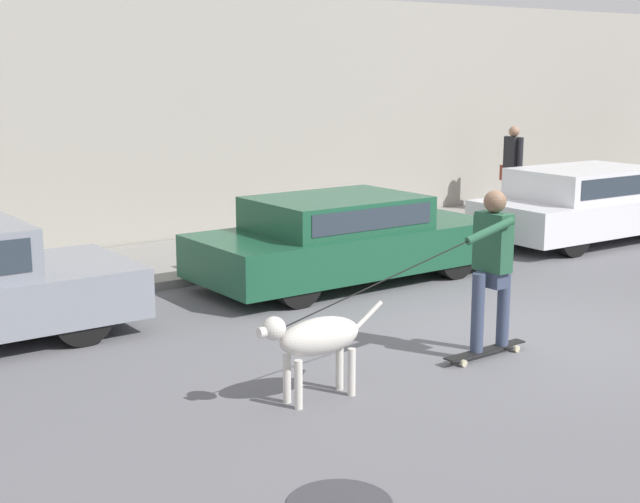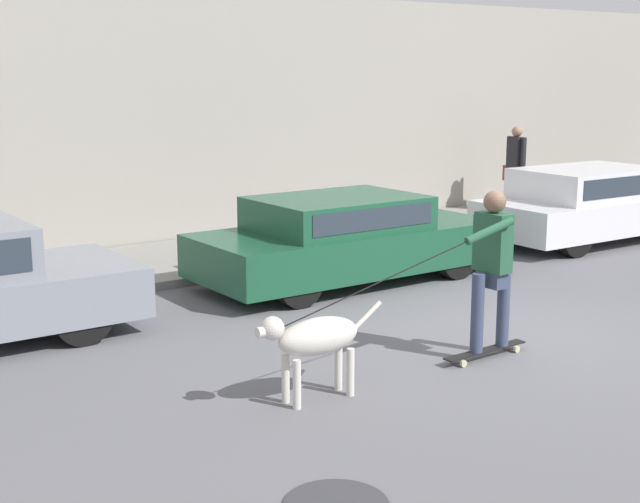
% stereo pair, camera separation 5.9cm
% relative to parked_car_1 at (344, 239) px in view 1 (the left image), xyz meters
% --- Properties ---
extents(ground_plane, '(36.00, 36.00, 0.00)m').
position_rel_parked_car_1_xyz_m(ground_plane, '(-0.01, -3.02, -0.58)').
color(ground_plane, slate).
extents(back_wall, '(32.00, 0.30, 4.02)m').
position_rel_parked_car_1_xyz_m(back_wall, '(-0.01, 3.70, 1.44)').
color(back_wall, '#9E998E').
rests_on(back_wall, ground_plane).
extents(sidewalk_curb, '(30.00, 2.58, 0.11)m').
position_rel_parked_car_1_xyz_m(sidewalk_curb, '(-0.01, 2.24, -0.52)').
color(sidewalk_curb, gray).
rests_on(sidewalk_curb, ground_plane).
extents(parked_car_1, '(4.20, 1.78, 1.16)m').
position_rel_parked_car_1_xyz_m(parked_car_1, '(0.00, 0.00, 0.00)').
color(parked_car_1, black).
rests_on(parked_car_1, ground_plane).
extents(parked_car_2, '(4.06, 1.74, 1.22)m').
position_rel_parked_car_1_xyz_m(parked_car_2, '(5.03, 0.00, 0.04)').
color(parked_car_2, black).
rests_on(parked_car_2, ground_plane).
extents(dog, '(1.28, 0.33, 0.81)m').
position_rel_parked_car_1_xyz_m(dog, '(-2.80, -3.38, -0.02)').
color(dog, beige).
rests_on(dog, ground_plane).
extents(skateboarder, '(2.98, 0.52, 1.67)m').
position_rel_parked_car_1_xyz_m(skateboarder, '(-0.73, -3.40, 0.39)').
color(skateboarder, beige).
rests_on(skateboarder, ground_plane).
extents(pedestrian_with_bag, '(0.29, 0.65, 1.63)m').
position_rel_parked_car_1_xyz_m(pedestrian_with_bag, '(5.87, 2.50, 0.44)').
color(pedestrian_with_bag, '#28282D').
rests_on(pedestrian_with_bag, sidewalk_curb).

